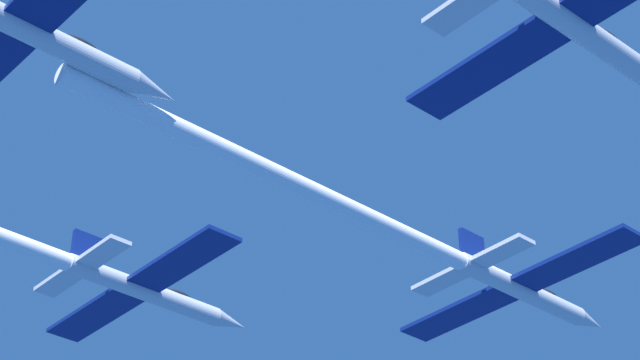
{
  "coord_description": "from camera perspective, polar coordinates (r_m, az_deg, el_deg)",
  "views": [
    {
      "loc": [
        41.22,
        -53.97,
        -35.66
      ],
      "look_at": [
        -0.1,
        -17.66,
        0.13
      ],
      "focal_mm": 66.7,
      "sensor_mm": 36.0,
      "label": 1
    }
  ],
  "objects": [
    {
      "name": "jet_lead",
      "position": [
        70.86,
        4.71,
        -2.93
      ],
      "size": [
        18.46,
        41.93,
        3.06
      ],
      "color": "silver"
    }
  ]
}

